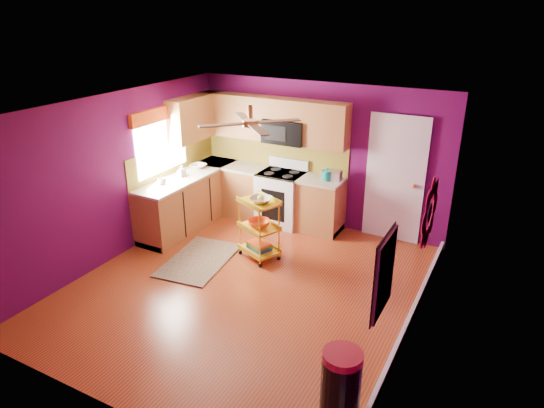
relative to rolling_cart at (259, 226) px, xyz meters
The scene contains 18 objects.
ground 1.03m from the rolling_cart, 73.32° to the right, with size 5.00×5.00×0.00m, color maroon.
room_envelope 1.40m from the rolling_cart, 71.65° to the right, with size 4.54×5.04×2.52m.
lower_cabinets 1.47m from the rolling_cart, 138.19° to the left, with size 2.81×2.31×0.94m.
electric_range 1.37m from the rolling_cart, 102.63° to the left, with size 0.76×0.66×1.13m.
upper_cabinetry 2.08m from the rolling_cart, 126.60° to the left, with size 2.80×2.30×1.26m.
left_window 2.31m from the rolling_cart, behind, with size 0.08×1.35×1.08m.
panel_door 2.34m from the rolling_cart, 45.50° to the left, with size 0.95×0.11×2.15m.
right_wall_art 2.89m from the rolling_cart, 25.38° to the right, with size 0.04×2.74×1.04m.
ceiling_fan 1.88m from the rolling_cart, 68.51° to the right, with size 1.01×1.01×0.26m.
shag_rug 1.08m from the rolling_cart, 145.25° to the right, with size 0.85×1.39×0.02m, color black.
rolling_cart is the anchor object (origin of this frame).
trash_can 3.25m from the rolling_cart, 47.08° to the right, with size 0.39×0.42×0.73m.
teal_kettle 1.54m from the rolling_cart, 69.00° to the left, with size 0.18×0.18×0.21m.
toaster 1.63m from the rolling_cart, 65.28° to the left, with size 0.22×0.15×0.18m, color beige.
soap_bottle_a 1.82m from the rolling_cart, 168.80° to the left, with size 0.09×0.09×0.19m, color #EA3F72.
soap_bottle_b 1.86m from the rolling_cart, 166.38° to the left, with size 0.14×0.14×0.18m, color white.
counter_dish 2.01m from the rolling_cart, 153.02° to the left, with size 0.27×0.27×0.07m, color white.
counter_cup 1.83m from the rolling_cart, behind, with size 0.14×0.14×0.11m, color white.
Camera 1 is at (3.05, -4.97, 3.66)m, focal length 32.00 mm.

